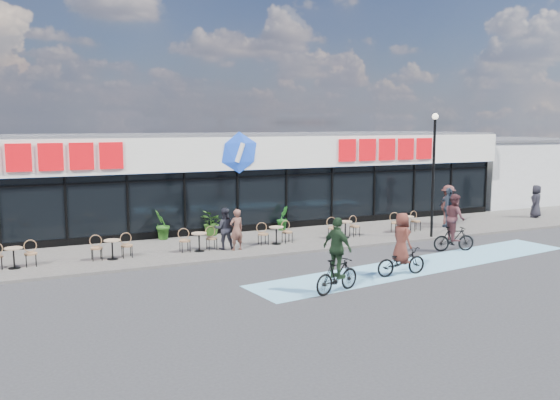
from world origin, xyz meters
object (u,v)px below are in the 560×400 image
cyclist_b (454,226)px  patron_right (224,228)px  potted_plant_left (162,225)px  pedestrian_b (448,205)px  potted_plant_mid (212,223)px  potted_plant_right (282,218)px  lamp_post (434,165)px  pedestrian_a (448,207)px  pedestrian_c (536,201)px  cyclist_a (401,252)px  patron_left (236,230)px

cyclist_b → patron_right: bearing=155.6°
potted_plant_left → pedestrian_b: pedestrian_b is taller
potted_plant_mid → pedestrian_b: (11.60, -2.13, 0.41)m
pedestrian_b → potted_plant_left: bearing=92.5°
pedestrian_b → potted_plant_right: bearing=87.0°
patron_right → lamp_post: bearing=-173.0°
potted_plant_mid → pedestrian_a: 11.42m
potted_plant_mid → pedestrian_c: pedestrian_c is taller
pedestrian_b → patron_right: bearing=105.0°
pedestrian_a → pedestrian_b: (0.52, 0.64, 0.02)m
lamp_post → pedestrian_c: 9.16m
potted_plant_left → cyclist_b: size_ratio=0.57×
lamp_post → pedestrian_a: 3.60m
pedestrian_a → cyclist_a: cyclist_a is taller
potted_plant_mid → cyclist_a: cyclist_a is taller
pedestrian_b → cyclist_a: bearing=142.3°
lamp_post → cyclist_b: (-0.84, -2.43, -2.28)m
pedestrian_a → potted_plant_right: bearing=-116.3°
pedestrian_a → cyclist_b: bearing=-44.9°
potted_plant_left → potted_plant_right: potted_plant_left is taller
potted_plant_mid → pedestrian_b: bearing=-10.4°
patron_right → cyclist_b: size_ratio=0.72×
potted_plant_left → potted_plant_right: size_ratio=1.18×
potted_plant_mid → potted_plant_right: 3.44m
potted_plant_mid → pedestrian_b: size_ratio=0.58×
patron_right → cyclist_a: 7.38m
pedestrian_a → cyclist_b: size_ratio=0.83×
potted_plant_right → patron_right: bearing=-143.5°
potted_plant_right → lamp_post: bearing=-38.7°
potted_plant_mid → cyclist_b: bearing=-40.6°
patron_left → pedestrian_a: (11.18, 0.63, 0.14)m
potted_plant_mid → cyclist_a: (3.71, -9.08, 0.13)m
pedestrian_a → pedestrian_c: size_ratio=1.11×
patron_left → patron_right: bearing=-60.3°
lamp_post → cyclist_a: bearing=-137.2°
patron_left → pedestrian_a: pedestrian_a is taller
potted_plant_mid → pedestrian_c: (17.39, -2.34, 0.30)m
pedestrian_a → pedestrian_b: 0.82m
potted_plant_right → pedestrian_a: 8.10m
patron_right → pedestrian_b: size_ratio=0.85×
patron_left → patron_right: patron_right is taller
lamp_post → pedestrian_c: (8.61, 2.04, -2.35)m
pedestrian_b → cyclist_a: 10.52m
pedestrian_c → cyclist_a: bearing=-3.3°
potted_plant_right → cyclist_b: (4.50, -6.71, 0.37)m
patron_left → pedestrian_c: (17.49, 1.06, 0.05)m
potted_plant_left → pedestrian_b: 14.05m
pedestrian_c → lamp_post: bearing=-16.2°
potted_plant_left → patron_left: size_ratio=0.80×
pedestrian_b → pedestrian_c: (5.79, -0.21, -0.11)m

